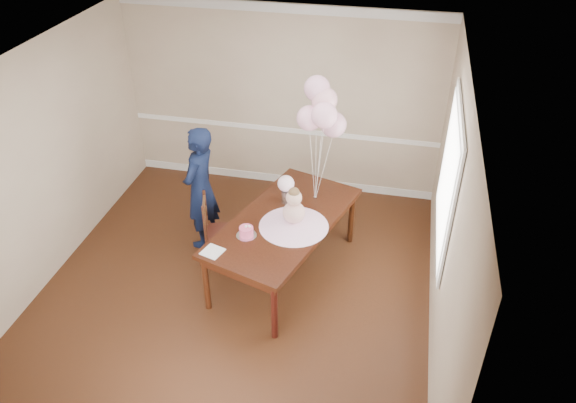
{
  "coord_description": "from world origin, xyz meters",
  "views": [
    {
      "loc": [
        1.67,
        -4.66,
        4.59
      ],
      "look_at": [
        0.54,
        0.46,
        1.05
      ],
      "focal_mm": 35.0,
      "sensor_mm": 36.0,
      "label": 1
    }
  ],
  "objects": [
    {
      "name": "dining_chair_seat",
      "position": [
        -0.3,
        0.52,
        0.42
      ],
      "size": [
        0.51,
        0.51,
        0.05
      ],
      "primitive_type": "cube",
      "rotation": [
        0.0,
        0.0,
        0.31
      ],
      "color": "#39160F",
      "rests_on": "chair_leg_fl"
    },
    {
      "name": "chair_leg_fl",
      "position": [
        -0.41,
        0.31,
        0.2
      ],
      "size": [
        0.05,
        0.05,
        0.4
      ],
      "primitive_type": "cylinder",
      "rotation": [
        0.0,
        0.0,
        0.31
      ],
      "color": "black",
      "rests_on": "floor"
    },
    {
      "name": "balloon_e",
      "position": [
        0.94,
        1.02,
        1.78
      ],
      "size": [
        0.29,
        0.29,
        0.29
      ],
      "primitive_type": "sphere",
      "color": "#DB9BB5",
      "rests_on": "balloon_ribbon_e"
    },
    {
      "name": "balloon_b",
      "position": [
        0.85,
        0.91,
        1.94
      ],
      "size": [
        0.29,
        0.29,
        0.29
      ],
      "primitive_type": "sphere",
      "color": "#FFB4D2",
      "rests_on": "balloon_ribbon_b"
    },
    {
      "name": "cake_flower_b",
      "position": [
        0.19,
        0.09,
        0.92
      ],
      "size": [
        0.03,
        0.03,
        0.03
      ],
      "primitive_type": "sphere",
      "color": "white",
      "rests_on": "birthday_cake"
    },
    {
      "name": "baby_torso",
      "position": [
        0.63,
        0.37,
        0.98
      ],
      "size": [
        0.25,
        0.25,
        0.25
      ],
      "primitive_type": "sphere",
      "color": "pink",
      "rests_on": "baby_skirt"
    },
    {
      "name": "floor",
      "position": [
        0.0,
        0.0,
        0.0
      ],
      "size": [
        4.5,
        5.0,
        0.0
      ],
      "primitive_type": "cube",
      "color": "black",
      "rests_on": "ground"
    },
    {
      "name": "dining_table_top",
      "position": [
        0.49,
        0.47,
        0.76
      ],
      "size": [
        1.63,
        2.32,
        0.05
      ],
      "primitive_type": "cube",
      "rotation": [
        0.0,
        0.0,
        -0.3
      ],
      "color": "black",
      "rests_on": "table_leg_fl"
    },
    {
      "name": "woman",
      "position": [
        -0.66,
        0.85,
        0.82
      ],
      "size": [
        0.48,
        0.65,
        1.65
      ],
      "primitive_type": "imported",
      "rotation": [
        0.0,
        0.0,
        -1.71
      ],
      "color": "black",
      "rests_on": "floor"
    },
    {
      "name": "balloon_c",
      "position": [
        0.82,
        1.08,
        2.05
      ],
      "size": [
        0.29,
        0.29,
        0.29
      ],
      "primitive_type": "sphere",
      "color": "#E6A3B1",
      "rests_on": "balloon_ribbon_c"
    },
    {
      "name": "baseboard_trim",
      "position": [
        0.0,
        2.49,
        0.06
      ],
      "size": [
        4.5,
        0.02,
        0.12
      ],
      "primitive_type": "cube",
      "color": "white",
      "rests_on": "floor"
    },
    {
      "name": "wall_left",
      "position": [
        -2.25,
        0.0,
        1.35
      ],
      "size": [
        0.02,
        5.0,
        2.7
      ],
      "primitive_type": "cube",
      "color": "tan",
      "rests_on": "floor"
    },
    {
      "name": "baby_hair",
      "position": [
        0.63,
        0.37,
        1.24
      ],
      "size": [
        0.13,
        0.13,
        0.13
      ],
      "primitive_type": "sphere",
      "color": "brown",
      "rests_on": "baby_head"
    },
    {
      "name": "table_leg_fr",
      "position": [
        0.62,
        -0.58,
        0.37
      ],
      "size": [
        0.09,
        0.09,
        0.73
      ],
      "primitive_type": "cylinder",
      "rotation": [
        0.0,
        0.0,
        -0.3
      ],
      "color": "black",
      "rests_on": "floor"
    },
    {
      "name": "balloon_ribbon_c",
      "position": [
        0.79,
        1.03,
        1.34
      ],
      "size": [
        0.05,
        0.09,
        1.09
      ],
      "primitive_type": "cylinder",
      "rotation": [
        -0.09,
        0.02,
        -0.3
      ],
      "color": "white",
      "rests_on": "balloon_weight"
    },
    {
      "name": "chair_rail_trim",
      "position": [
        0.0,
        2.49,
        0.9
      ],
      "size": [
        4.5,
        0.02,
        0.07
      ],
      "primitive_type": "cube",
      "color": "white",
      "rests_on": "wall_back"
    },
    {
      "name": "baby_skirt",
      "position": [
        0.63,
        0.37,
        0.84
      ],
      "size": [
        1.0,
        1.0,
        0.1
      ],
      "primitive_type": "cone",
      "rotation": [
        0.0,
        0.0,
        -0.3
      ],
      "color": "#F8B7E0",
      "rests_on": "dining_table_top"
    },
    {
      "name": "chair_leg_bl",
      "position": [
        -0.51,
        0.62,
        0.2
      ],
      "size": [
        0.05,
        0.05,
        0.4
      ],
      "primitive_type": "cylinder",
      "rotation": [
        0.0,
        0.0,
        0.31
      ],
      "color": "#321C0D",
      "rests_on": "floor"
    },
    {
      "name": "chair_slat_mid",
      "position": [
        -0.48,
        0.46,
        0.72
      ],
      "size": [
        0.14,
        0.36,
        0.05
      ],
      "primitive_type": "cube",
      "rotation": [
        0.0,
        0.0,
        0.31
      ],
      "color": "#39210F",
      "rests_on": "dining_chair_seat"
    },
    {
      "name": "chair_back_post_l",
      "position": [
        -0.43,
        0.3,
        0.69
      ],
      "size": [
        0.05,
        0.05,
        0.52
      ],
      "primitive_type": "cylinder",
      "rotation": [
        0.0,
        0.0,
        0.31
      ],
      "color": "#38190F",
      "rests_on": "dining_chair_seat"
    },
    {
      "name": "window_frame",
      "position": [
        2.23,
        0.5,
        1.55
      ],
      "size": [
        0.02,
        1.66,
        1.56
      ],
      "primitive_type": "cube",
      "color": "silver",
      "rests_on": "wall_right"
    },
    {
      "name": "wall_right",
      "position": [
        2.25,
        0.0,
        1.35
      ],
      "size": [
        0.02,
        5.0,
        2.7
      ],
      "primitive_type": "cube",
      "color": "tan",
      "rests_on": "floor"
    },
    {
      "name": "balloon_ribbon_b",
      "position": [
        0.81,
        0.95,
        1.29
      ],
      "size": [
        0.09,
        0.09,
        0.98
      ],
      "primitive_type": "cylinder",
      "rotation": [
        0.05,
        0.1,
        -0.3
      ],
      "color": "white",
      "rests_on": "balloon_weight"
    },
    {
      "name": "balloon_ribbon_d",
      "position": [
        0.74,
        1.06,
        1.4
      ],
      "size": [
        0.05,
        0.13,
        1.19
      ],
      "primitive_type": "cylinder",
      "rotation": [
        -0.09,
        -0.07,
        -0.3
      ],
      "color": "white",
      "rests_on": "balloon_weight"
    },
    {
      "name": "chair_slat_low",
      "position": [
        -0.48,
        0.46,
        0.58
      ],
      "size": [
        0.14,
        0.36,
        0.05
      ],
      "primitive_type": "cube",
      "rotation": [
        0.0,
        0.0,
        0.31
      ],
      "color": "#3B1C10",
      "rests_on": "dining_chair_seat"
    },
    {
      "name": "napkin",
      "position": [
        -0.12,
        -0.27,
        0.79
      ],
      "size": [
        0.26,
        0.26,
        0.01
      ],
      "primitive_type": "cube",
      "rotation": [
        0.0,
        0.0,
        -0.3
      ],
      "color": "white",
      "rests_on": "dining_table_top"
    },
    {
      "name": "cake_flower_a",
      "position": [
        0.15,
        0.08,
        0.92
      ],
      "size": [
        0.03,
        0.03,
        0.03
      ],
      "primitive_type": "sphere",
      "color": "white",
      "rests_on": "birthday_cake"
    },
    {
      "name": "table_leg_bl",
      "position": [
        0.36,
        1.52,
        0.37
      ],
      "size": [
        0.09,
        0.09,
        0.73
      ],
      "primitive_type": "cylinder",
      "rotation": [
        0.0,
        0.0,
        -0.3
      ],
      "color": "black",
      "rests_on": "floor"
    },
    {
      "name": "table_leg_fl",
      "position": [
        -0.22,
        -0.32,
        0.37
      ],
      "size": [
        0.09,
        0.09,
        0.73
      ],
      "primitive_type": "cylinder",
      "rotation": [
        0.0,
        0.0,
        -0.3
      ],
      "color": "black",
      "rests_on": "floor"
    },
    {
      "name": "balloon_a",
      "position": [
        0.66,
        1.02,
        1.84
      ],
      "size": [
        0.29,
        0.29,
        0.29
      ],
      "primitive_type": "sphere",
      "color": "#FFB4D1",
      "rests_on": "balloon_ribbon_a"
    },
    {
      "name": "wall_front",
      "position": [
        0.0,
        -2.5,
        1.35
      ],
      "size": [
        4.5,
        0.02,
        2.7
      ],
      "primitive_type": "cube",
      "color": "tan",
      "rests_on": "floor"
    },
    {
      "name": "balloon_ribbon_a",
      "position": [
        0.71,
        1.0,
        1.24
      ],
      "size": [
        0.09,
        0.03,
        0.88
      ],
      "primitive_type": "cylinder",
      "rotation": [
        0.0,
        -0.1,
        -0.3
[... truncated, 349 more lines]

